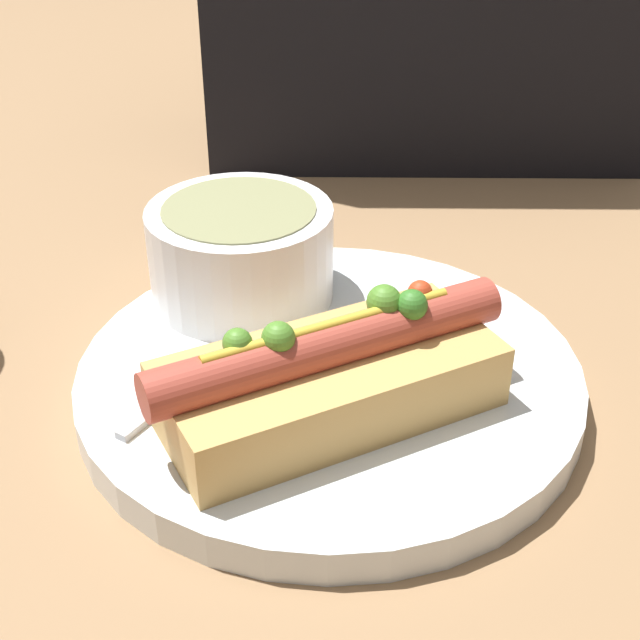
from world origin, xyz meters
TOP-DOWN VIEW (x-y plane):
  - ground_plane at (0.00, 0.00)m, footprint 4.00×4.00m
  - dinner_plate at (0.00, 0.00)m, footprint 0.26×0.26m
  - hot_dog at (-0.00, -0.04)m, footprint 0.18×0.14m
  - soup_bowl at (-0.05, 0.07)m, footprint 0.11×0.11m
  - spoon at (-0.04, 0.03)m, footprint 0.09×0.13m

SIDE VIEW (x-z plane):
  - ground_plane at x=0.00m, z-range 0.00..0.00m
  - dinner_plate at x=0.00m, z-range 0.00..0.02m
  - spoon at x=-0.04m, z-range 0.02..0.03m
  - hot_dog at x=0.00m, z-range 0.01..0.07m
  - soup_bowl at x=-0.05m, z-range 0.02..0.08m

